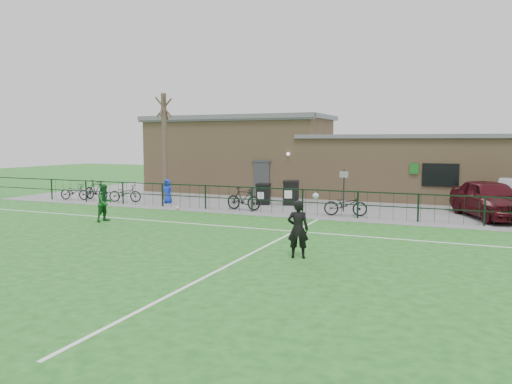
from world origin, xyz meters
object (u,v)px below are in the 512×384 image
at_px(wheelie_bin_right, 291,193).
at_px(outfield_player, 105,203).
at_px(bicycle_d, 244,199).
at_px(spectator_child, 168,191).
at_px(sign_post, 344,190).
at_px(bicycle_a, 75,192).
at_px(ball_ground, 177,208).
at_px(bare_tree, 164,147).
at_px(bicycle_b, 96,190).
at_px(bicycle_c, 125,193).
at_px(bicycle_e, 346,205).
at_px(wheelie_bin_left, 263,195).
at_px(car_maroon, 490,199).

relative_size(wheelie_bin_right, outfield_player, 0.75).
bearing_deg(bicycle_d, outfield_player, 147.56).
xyz_separation_m(spectator_child, outfield_player, (0.90, -6.05, 0.12)).
relative_size(sign_post, bicycle_a, 1.14).
relative_size(bicycle_a, ball_ground, 8.16).
distance_m(bare_tree, bicycle_d, 6.72).
xyz_separation_m(bicycle_b, outfield_player, (5.48, -5.76, 0.20)).
xyz_separation_m(bare_tree, spectator_child, (1.04, -1.34, -2.33)).
height_order(bicycle_c, ball_ground, bicycle_c).
height_order(wheelie_bin_right, bicycle_c, wheelie_bin_right).
relative_size(bare_tree, bicycle_a, 3.43).
bearing_deg(outfield_player, bicycle_e, -49.09).
height_order(bicycle_a, outfield_player, outfield_player).
bearing_deg(bicycle_d, sign_post, -68.33).
bearing_deg(bicycle_d, bicycle_e, -84.39).
height_order(bicycle_b, ball_ground, bicycle_b).
distance_m(wheelie_bin_left, spectator_child, 5.17).
bearing_deg(car_maroon, bicycle_c, 161.43).
height_order(wheelie_bin_left, bicycle_c, wheelie_bin_left).
xyz_separation_m(bicycle_b, bicycle_e, (14.40, -0.40, -0.06)).
relative_size(wheelie_bin_right, bicycle_e, 0.62).
height_order(wheelie_bin_left, bicycle_a, wheelie_bin_left).
distance_m(sign_post, bicycle_d, 4.80).
height_order(bare_tree, bicycle_e, bare_tree).
xyz_separation_m(sign_post, bicycle_b, (-14.00, -0.92, -0.44)).
xyz_separation_m(bicycle_e, outfield_player, (-8.92, -5.36, 0.26)).
distance_m(spectator_child, ball_ground, 2.81).
distance_m(wheelie_bin_left, outfield_player, 8.62).
bearing_deg(bicycle_b, spectator_child, -77.46).
distance_m(bicycle_a, bicycle_d, 10.61).
height_order(bicycle_c, bicycle_d, bicycle_d).
distance_m(wheelie_bin_left, sign_post, 4.62).
bearing_deg(bicycle_e, wheelie_bin_right, 41.54).
xyz_separation_m(bicycle_d, outfield_player, (-3.95, -5.27, 0.22)).
xyz_separation_m(wheelie_bin_left, spectator_child, (-4.92, -1.57, 0.14)).
bearing_deg(bicycle_a, outfield_player, -140.11).
xyz_separation_m(wheelie_bin_left, ball_ground, (-3.04, -3.58, -0.42)).
relative_size(sign_post, car_maroon, 0.41).
bearing_deg(spectator_child, bicycle_b, -169.77).
distance_m(bicycle_e, outfield_player, 10.41).
height_order(bicycle_d, bicycle_e, bicycle_d).
bearing_deg(ball_ground, bare_tree, 131.02).
xyz_separation_m(sign_post, bicycle_d, (-4.56, -1.41, -0.45)).
distance_m(wheelie_bin_right, bicycle_c, 9.10).
height_order(sign_post, outfield_player, sign_post).
bearing_deg(bicycle_c, car_maroon, -100.87).
distance_m(bare_tree, bicycle_c, 3.39).
height_order(bare_tree, sign_post, bare_tree).
bearing_deg(wheelie_bin_left, bare_tree, 167.81).
bearing_deg(outfield_player, bicycle_a, 61.25).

